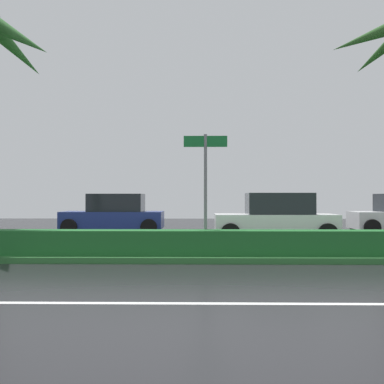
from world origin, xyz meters
name	(u,v)px	position (x,y,z in m)	size (l,w,h in m)	color
ground_plane	(205,252)	(0.00, 9.00, -0.05)	(90.00, 42.00, 0.10)	black
near_lane_divider_stripe	(210,303)	(0.00, 2.00, 0.00)	(81.00, 0.14, 0.01)	white
median_strip	(205,251)	(0.00, 8.00, 0.07)	(85.50, 4.00, 0.15)	#2D6B33
median_hedge	(206,243)	(0.00, 6.60, 0.45)	(76.50, 0.70, 0.60)	#1E6028
street_name_sign	(205,177)	(0.00, 6.94, 2.08)	(1.10, 0.08, 3.00)	slate
car_in_traffic_second	(114,215)	(-3.85, 15.23, 0.83)	(4.30, 2.02, 1.72)	navy
car_in_traffic_third	(276,218)	(2.60, 12.00, 0.83)	(4.30, 2.02, 1.72)	white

